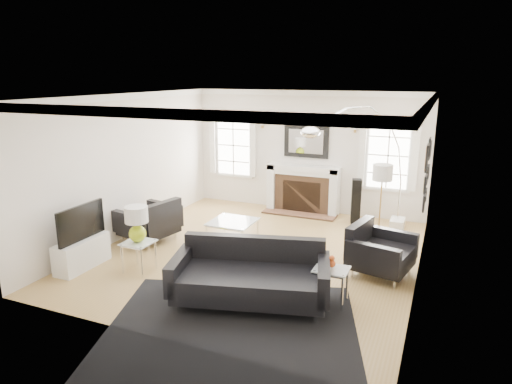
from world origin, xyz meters
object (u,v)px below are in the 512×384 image
at_px(sofa, 251,276).
at_px(coffee_table, 233,223).
at_px(gourd_lamp, 137,222).
at_px(armchair_right, 378,252).
at_px(fireplace, 303,190).
at_px(arc_floor_lamp, 357,165).
at_px(armchair_left, 151,222).

xyz_separation_m(sofa, coffee_table, (-1.34, 2.20, -0.05)).
bearing_deg(gourd_lamp, armchair_right, 21.38).
xyz_separation_m(sofa, gourd_lamp, (-2.11, 0.25, 0.46)).
distance_m(armchair_right, gourd_lamp, 3.91).
xyz_separation_m(fireplace, sofa, (0.62, -4.48, -0.16)).
xyz_separation_m(armchair_right, coffee_table, (-2.85, 0.53, -0.04)).
bearing_deg(sofa, fireplace, 97.93).
bearing_deg(arc_floor_lamp, sofa, -103.22).
relative_size(sofa, coffee_table, 2.82).
distance_m(sofa, armchair_left, 3.14).
height_order(sofa, arc_floor_lamp, arc_floor_lamp).
relative_size(armchair_right, coffee_table, 1.39).
relative_size(armchair_left, arc_floor_lamp, 0.44).
height_order(armchair_left, gourd_lamp, gourd_lamp).
distance_m(sofa, armchair_right, 2.25).
bearing_deg(fireplace, coffee_table, -107.42).
bearing_deg(sofa, armchair_left, 151.45).
xyz_separation_m(armchair_left, gourd_lamp, (0.65, -1.25, 0.47)).
bearing_deg(sofa, coffee_table, 121.39).
bearing_deg(fireplace, sofa, -82.07).
relative_size(sofa, armchair_right, 2.02).
xyz_separation_m(fireplace, armchair_left, (-2.13, -2.99, -0.16)).
relative_size(fireplace, sofa, 0.72).
bearing_deg(armchair_right, fireplace, 127.11).
height_order(fireplace, arc_floor_lamp, arc_floor_lamp).
relative_size(armchair_left, gourd_lamp, 1.96).
distance_m(fireplace, sofa, 4.53).
bearing_deg(sofa, gourd_lamp, 173.26).
xyz_separation_m(coffee_table, arc_floor_lamp, (2.14, 1.20, 1.10)).
xyz_separation_m(armchair_right, arc_floor_lamp, (-0.71, 1.73, 1.06)).
bearing_deg(coffee_table, arc_floor_lamp, 29.25).
bearing_deg(armchair_right, arc_floor_lamp, 112.30).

